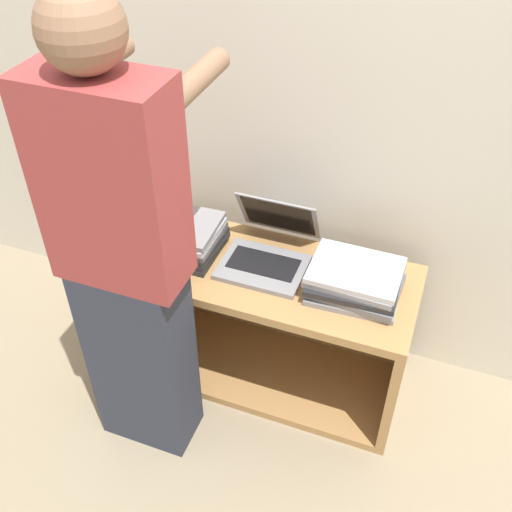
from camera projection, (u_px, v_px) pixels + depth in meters
name	position (u px, v px, depth m)	size (l,w,h in m)	color
ground_plane	(242.00, 411.00, 2.43)	(12.00, 12.00, 0.00)	gray
wall_back	(297.00, 74.00, 2.08)	(8.00, 0.05, 2.40)	beige
cart	(267.00, 314.00, 2.46)	(1.16, 0.47, 0.58)	#A87A47
laptop_open	(268.00, 250.00, 2.24)	(0.31, 0.36, 0.23)	gray
laptop_stack_left	(178.00, 235.00, 2.29)	(0.33, 0.26, 0.13)	#232326
laptop_stack_right	(355.00, 281.00, 2.10)	(0.33, 0.26, 0.11)	gray
person	(126.00, 262.00, 1.86)	(0.40, 0.53, 1.67)	#2D3342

